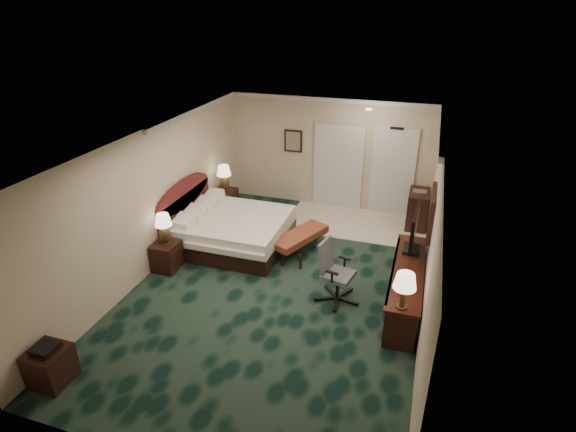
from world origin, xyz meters
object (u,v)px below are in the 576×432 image
(lamp_near, at_px, (164,229))
(bed_bench, at_px, (300,243))
(nightstand_far, at_px, (225,202))
(tv, at_px, (414,231))
(nightstand_near, at_px, (167,256))
(desk, at_px, (406,287))
(minibar, at_px, (417,209))
(lamp_far, at_px, (224,178))
(bed, at_px, (236,231))
(side_table, at_px, (50,366))
(desk_chair, at_px, (338,273))

(lamp_near, distance_m, bed_bench, 2.70)
(nightstand_far, bearing_deg, tv, -20.98)
(tv, bearing_deg, nightstand_near, -166.62)
(desk, height_order, minibar, minibar)
(nightstand_far, bearing_deg, lamp_far, -32.63)
(nightstand_far, bearing_deg, bed, -57.08)
(nightstand_near, height_order, tv, tv)
(side_table, relative_size, tv, 0.52)
(bed, xyz_separation_m, desk, (3.57, -1.01, 0.02))
(lamp_near, distance_m, lamp_far, 2.55)
(tv, bearing_deg, lamp_near, -166.94)
(nightstand_far, bearing_deg, nightstand_near, -90.57)
(lamp_near, height_order, desk_chair, lamp_near)
(lamp_near, relative_size, bed_bench, 0.45)
(bed, bearing_deg, side_table, -101.55)
(side_table, bearing_deg, nightstand_near, 90.68)
(desk_chair, distance_m, minibar, 3.53)
(lamp_far, distance_m, desk_chair, 4.20)
(minibar, bearing_deg, bed_bench, -137.92)
(minibar, bearing_deg, desk_chair, -108.81)
(bed, distance_m, minibar, 4.16)
(lamp_far, bearing_deg, minibar, 9.82)
(bed, xyz_separation_m, desk_chair, (2.45, -1.23, 0.22))
(lamp_near, relative_size, lamp_far, 0.95)
(side_table, bearing_deg, nightstand_far, 90.10)
(bed_bench, height_order, tv, tv)
(lamp_far, bearing_deg, bed, -57.58)
(bed_bench, bearing_deg, desk, -3.15)
(nightstand_near, bearing_deg, minibar, 36.73)
(bed, height_order, nightstand_near, bed)
(bed_bench, bearing_deg, lamp_near, -125.84)
(tv, xyz_separation_m, desk_chair, (-1.13, -0.88, -0.55))
(side_table, bearing_deg, minibar, 54.93)
(bed, distance_m, desk_chair, 2.75)
(tv, xyz_separation_m, minibar, (0.01, 2.46, -0.68))
(nightstand_near, bearing_deg, desk_chair, 0.20)
(nightstand_near, relative_size, tv, 0.54)
(lamp_near, bearing_deg, bed_bench, 30.30)
(bed, relative_size, lamp_far, 3.29)
(nightstand_far, distance_m, side_table, 5.59)
(nightstand_near, height_order, desk, desk)
(bed, height_order, bed_bench, bed)
(bed, height_order, side_table, bed)
(lamp_near, bearing_deg, desk, 2.65)
(nightstand_near, relative_size, nightstand_far, 0.90)
(minibar, bearing_deg, side_table, -125.07)
(bed_bench, height_order, minibar, minibar)
(lamp_near, height_order, bed_bench, lamp_near)
(bed_bench, xyz_separation_m, desk, (2.20, -1.12, 0.12))
(desk, relative_size, desk_chair, 2.20)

